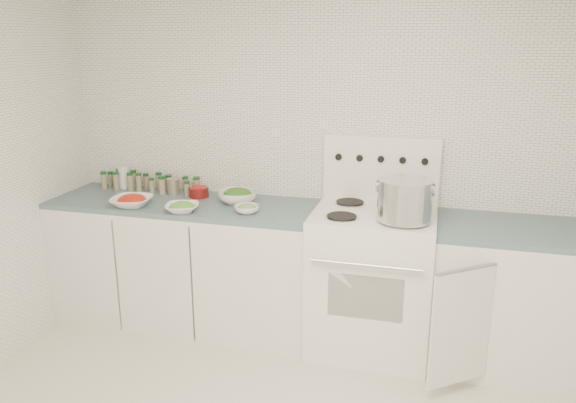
{
  "coord_description": "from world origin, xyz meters",
  "views": [
    {
      "loc": [
        0.82,
        -2.2,
        1.97
      ],
      "look_at": [
        -0.07,
        1.14,
        0.97
      ],
      "focal_mm": 35.0,
      "sensor_mm": 36.0,
      "label": 1
    }
  ],
  "objects_px": {
    "bowl_tomato": "(132,201)",
    "bowl_snowpea": "(182,207)",
    "stock_pot": "(405,198)",
    "stove": "(372,276)"
  },
  "relations": [
    {
      "from": "bowl_tomato",
      "to": "bowl_snowpea",
      "type": "distance_m",
      "value": 0.38
    },
    {
      "from": "stock_pot",
      "to": "bowl_tomato",
      "type": "xyz_separation_m",
      "value": [
        -1.78,
        -0.03,
        -0.14
      ]
    },
    {
      "from": "stock_pot",
      "to": "bowl_snowpea",
      "type": "distance_m",
      "value": 1.41
    },
    {
      "from": "stove",
      "to": "bowl_snowpea",
      "type": "bearing_deg",
      "value": -169.91
    },
    {
      "from": "stove",
      "to": "bowl_snowpea",
      "type": "relative_size",
      "value": 5.14
    },
    {
      "from": "stock_pot",
      "to": "bowl_tomato",
      "type": "height_order",
      "value": "stock_pot"
    },
    {
      "from": "stove",
      "to": "bowl_snowpea",
      "type": "distance_m",
      "value": 1.31
    },
    {
      "from": "bowl_tomato",
      "to": "stock_pot",
      "type": "bearing_deg",
      "value": 1.01
    },
    {
      "from": "bowl_tomato",
      "to": "stove",
      "type": "bearing_deg",
      "value": 6.73
    },
    {
      "from": "stock_pot",
      "to": "bowl_snowpea",
      "type": "height_order",
      "value": "stock_pot"
    }
  ]
}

